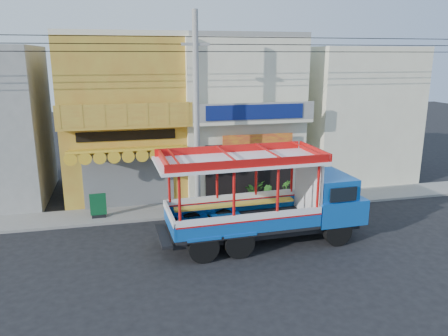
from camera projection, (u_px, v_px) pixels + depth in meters
name	position (u px, v px, depth m)	size (l,w,h in m)	color
ground	(238.00, 241.00, 17.29)	(90.00, 90.00, 0.00)	black
sidewalk	(216.00, 207.00, 21.04)	(30.00, 2.00, 0.12)	slate
shophouse_left	(125.00, 115.00, 22.84)	(6.00, 7.50, 8.24)	#B07627
shophouse_right	(235.00, 112.00, 24.21)	(6.00, 6.75, 8.24)	beige
party_pilaster	(191.00, 124.00, 20.62)	(0.35, 0.30, 8.00)	beige
filler_building_right	(349.00, 113.00, 25.91)	(6.00, 6.00, 7.60)	beige
utility_pole	(200.00, 106.00, 18.94)	(28.00, 0.26, 9.00)	gray
songthaew_truck	(277.00, 198.00, 16.93)	(8.04, 2.93, 3.71)	black
green_sign	(98.00, 207.00, 19.44)	(0.71, 0.35, 1.09)	black
potted_plant_a	(254.00, 191.00, 21.47)	(0.97, 0.84, 1.08)	#255B1A
potted_plant_b	(269.00, 195.00, 21.23)	(0.50, 0.40, 0.91)	#255B1A
potted_plant_c	(286.00, 190.00, 21.73)	(0.57, 0.57, 1.02)	#255B1A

